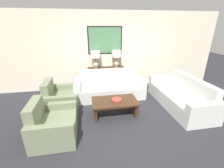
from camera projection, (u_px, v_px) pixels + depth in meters
ground_plane at (119, 122)px, 3.62m from camera, size 20.00×20.00×0.00m
back_wall at (105, 51)px, 5.28m from camera, size 8.41×0.12×2.65m
console_table at (106, 78)px, 5.39m from camera, size 1.28×0.35×0.80m
table_lamp_left at (96, 57)px, 5.04m from camera, size 0.33×0.33×0.59m
table_lamp_right at (116, 56)px, 5.16m from camera, size 0.33×0.33×0.59m
couch_by_back_wall at (109, 88)px, 4.86m from camera, size 2.16×0.91×0.83m
couch_by_side at (180, 97)px, 4.29m from camera, size 0.91×2.16×0.83m
coffee_table at (115, 104)px, 3.81m from camera, size 1.14×0.65×0.42m
decorative_bowl at (117, 100)px, 3.74m from camera, size 0.27×0.27×0.05m
armchair_near_back_wall at (61, 99)px, 4.12m from camera, size 0.85×0.98×0.83m
armchair_near_camera at (53, 125)px, 3.06m from camera, size 0.85×0.98×0.83m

